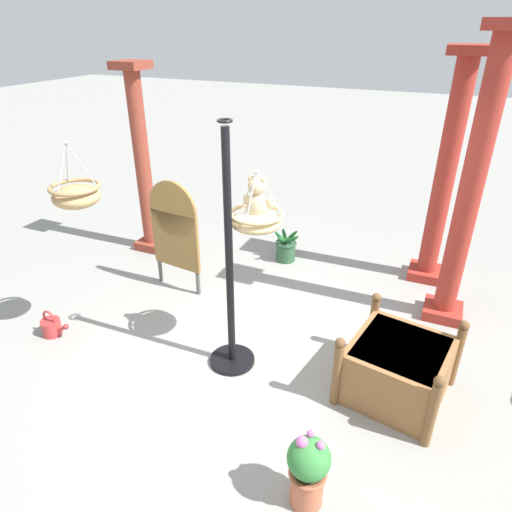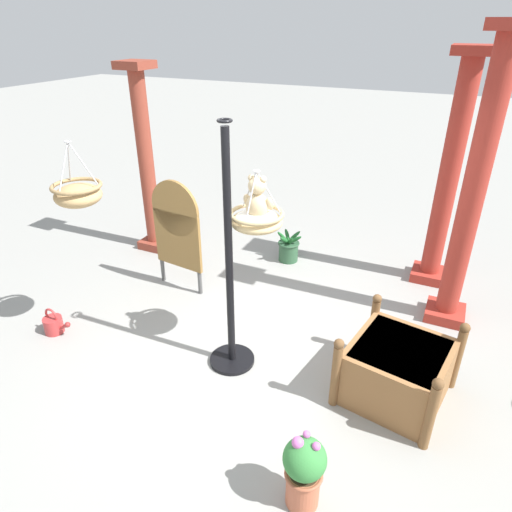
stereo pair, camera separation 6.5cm
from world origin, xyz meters
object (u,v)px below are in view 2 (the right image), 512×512
object	(u,v)px
greenhouse_pillar_far_back	(472,196)
potted_plant_tall_leafy	(289,249)
display_pole_central	(230,300)
hanging_basket_left_high	(78,194)
teddy_bear	(258,201)
potted_plant_bushy_green	(304,470)
wooden_planter_box	(397,370)
watering_can	(54,324)
greenhouse_pillar_right	(448,180)
greenhouse_pillar_left	(146,166)
display_sign_board	(177,227)
hanging_basket_with_teddy	(257,220)

from	to	relation	value
greenhouse_pillar_far_back	potted_plant_tall_leafy	xyz separation A→B (m)	(-2.12, 0.53, -1.28)
potted_plant_tall_leafy	display_pole_central	bearing A→B (deg)	-82.99
hanging_basket_left_high	teddy_bear	bearing A→B (deg)	16.54
teddy_bear	potted_plant_bushy_green	xyz separation A→B (m)	(0.98, -1.37, -1.30)
wooden_planter_box	watering_can	distance (m)	3.55
greenhouse_pillar_right	greenhouse_pillar_far_back	size ratio (longest dim) A/B	0.92
greenhouse_pillar_far_back	watering_can	size ratio (longest dim) A/B	8.66
hanging_basket_left_high	potted_plant_tall_leafy	world-z (taller)	hanging_basket_left_high
potted_plant_tall_leafy	potted_plant_bushy_green	distance (m)	3.60
greenhouse_pillar_left	display_sign_board	world-z (taller)	greenhouse_pillar_left
greenhouse_pillar_left	greenhouse_pillar_far_back	size ratio (longest dim) A/B	0.85
display_pole_central	watering_can	world-z (taller)	display_pole_central
display_sign_board	greenhouse_pillar_far_back	bearing A→B (deg)	12.84
display_pole_central	teddy_bear	size ratio (longest dim) A/B	5.85
greenhouse_pillar_right	potted_plant_bushy_green	distance (m)	3.79
teddy_bear	wooden_planter_box	distance (m)	1.92
potted_plant_tall_leafy	teddy_bear	bearing A→B (deg)	-77.74
potted_plant_tall_leafy	display_sign_board	bearing A→B (deg)	-128.16
wooden_planter_box	potted_plant_tall_leafy	bearing A→B (deg)	132.12
teddy_bear	hanging_basket_left_high	xyz separation A→B (m)	(-1.59, -0.47, -0.03)
greenhouse_pillar_far_back	greenhouse_pillar_left	bearing A→B (deg)	178.72
display_pole_central	greenhouse_pillar_left	bearing A→B (deg)	141.40
teddy_bear	greenhouse_pillar_far_back	xyz separation A→B (m)	(1.69, 1.42, -0.16)
teddy_bear	display_sign_board	xyz separation A→B (m)	(-1.39, 0.71, -0.80)
potted_plant_tall_leafy	greenhouse_pillar_left	bearing A→B (deg)	-167.36
greenhouse_pillar_left	display_sign_board	xyz separation A→B (m)	(0.99, -0.79, -0.41)
greenhouse_pillar_right	potted_plant_tall_leafy	xyz separation A→B (m)	(-1.85, -0.31, -1.16)
greenhouse_pillar_right	display_pole_central	bearing A→B (deg)	-121.93
greenhouse_pillar_left	potted_plant_bushy_green	world-z (taller)	greenhouse_pillar_left
teddy_bear	wooden_planter_box	bearing A→B (deg)	-1.94
potted_plant_tall_leafy	potted_plant_bushy_green	xyz separation A→B (m)	(1.40, -3.31, 0.14)
wooden_planter_box	potted_plant_bushy_green	xyz separation A→B (m)	(-0.40, -1.32, 0.04)
watering_can	potted_plant_tall_leafy	bearing A→B (deg)	57.16
display_pole_central	greenhouse_pillar_right	bearing A→B (deg)	58.07
display_pole_central	greenhouse_pillar_far_back	xyz separation A→B (m)	(1.84, 1.69, 0.75)
teddy_bear	potted_plant_bushy_green	distance (m)	2.12
greenhouse_pillar_left	potted_plant_bushy_green	bearing A→B (deg)	-40.56
teddy_bear	greenhouse_pillar_left	size ratio (longest dim) A/B	0.16
hanging_basket_with_teddy	potted_plant_bushy_green	bearing A→B (deg)	-53.95
wooden_planter_box	potted_plant_bushy_green	size ratio (longest dim) A/B	1.67
display_pole_central	greenhouse_pillar_far_back	size ratio (longest dim) A/B	0.78
hanging_basket_with_teddy	watering_can	bearing A→B (deg)	-162.96
hanging_basket_with_teddy	watering_can	distance (m)	2.59
display_pole_central	greenhouse_pillar_far_back	distance (m)	2.61
greenhouse_pillar_right	greenhouse_pillar_far_back	bearing A→B (deg)	-72.27
hanging_basket_with_teddy	potted_plant_tall_leafy	world-z (taller)	hanging_basket_with_teddy
teddy_bear	greenhouse_pillar_right	world-z (taller)	greenhouse_pillar_right
greenhouse_pillar_left	watering_can	bearing A→B (deg)	-82.97
teddy_bear	watering_can	bearing A→B (deg)	-162.44
greenhouse_pillar_right	potted_plant_tall_leafy	distance (m)	2.20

